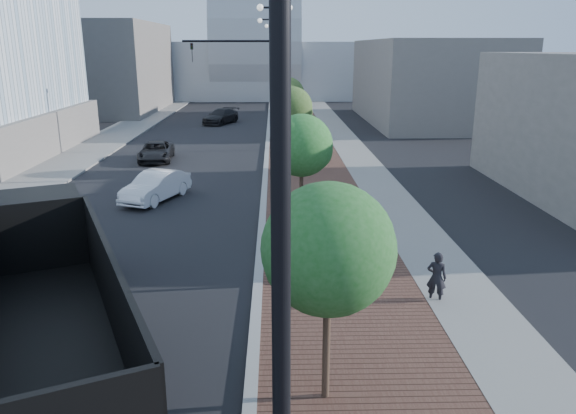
{
  "coord_description": "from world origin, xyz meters",
  "views": [
    {
      "loc": [
        0.56,
        -6.14,
        7.28
      ],
      "look_at": [
        1.0,
        12.0,
        2.0
      ],
      "focal_mm": 34.33,
      "sensor_mm": 36.0,
      "label": 1
    }
  ],
  "objects_px": {
    "white_sedan": "(156,186)",
    "pedestrian": "(437,278)",
    "dark_car_mid": "(156,152)"
  },
  "relations": [
    {
      "from": "dark_car_mid",
      "to": "white_sedan",
      "type": "bearing_deg",
      "value": -82.97
    },
    {
      "from": "white_sedan",
      "to": "dark_car_mid",
      "type": "relative_size",
      "value": 0.97
    },
    {
      "from": "pedestrian",
      "to": "dark_car_mid",
      "type": "bearing_deg",
      "value": -37.6
    },
    {
      "from": "white_sedan",
      "to": "dark_car_mid",
      "type": "height_order",
      "value": "white_sedan"
    },
    {
      "from": "dark_car_mid",
      "to": "pedestrian",
      "type": "height_order",
      "value": "pedestrian"
    },
    {
      "from": "dark_car_mid",
      "to": "pedestrian",
      "type": "xyz_separation_m",
      "value": [
        12.6,
        -21.54,
        0.17
      ]
    },
    {
      "from": "white_sedan",
      "to": "dark_car_mid",
      "type": "bearing_deg",
      "value": 123.52
    },
    {
      "from": "white_sedan",
      "to": "pedestrian",
      "type": "bearing_deg",
      "value": -25.62
    },
    {
      "from": "white_sedan",
      "to": "pedestrian",
      "type": "xyz_separation_m",
      "value": [
        10.58,
        -11.61,
        0.08
      ]
    },
    {
      "from": "white_sedan",
      "to": "pedestrian",
      "type": "distance_m",
      "value": 15.71
    }
  ]
}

